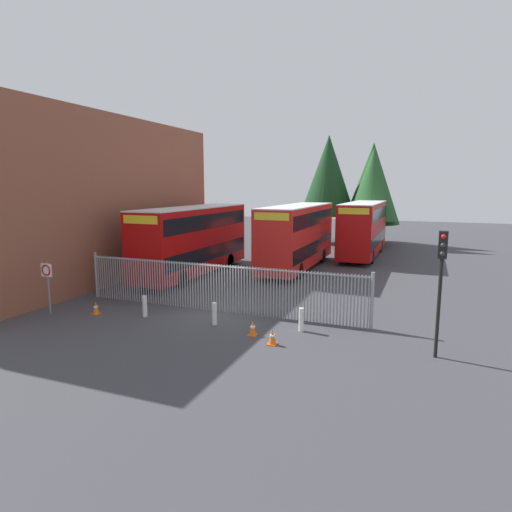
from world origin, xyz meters
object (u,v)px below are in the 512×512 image
at_px(double_decker_bus_behind_fence_left, 297,234).
at_px(speed_limit_sign_post, 47,276).
at_px(bollard_near_left, 145,306).
at_px(traffic_cone_mid_forecourt, 272,337).
at_px(double_decker_bus_near_gate, 193,238).
at_px(bollard_near_right, 301,320).
at_px(double_decker_bus_behind_fence_right, 364,227).
at_px(bollard_center_front, 215,314).
at_px(traffic_light_kerbside, 441,271).
at_px(traffic_cone_near_kerb, 253,328).
at_px(traffic_cone_by_gate, 96,308).

distance_m(double_decker_bus_behind_fence_left, speed_limit_sign_post, 16.45).
relative_size(bollard_near_left, traffic_cone_mid_forecourt, 1.61).
xyz_separation_m(double_decker_bus_near_gate, bollard_near_right, (9.46, -7.97, -1.95)).
distance_m(double_decker_bus_behind_fence_right, traffic_cone_mid_forecourt, 21.77).
xyz_separation_m(bollard_center_front, traffic_light_kerbside, (8.54, -0.34, 2.51)).
height_order(traffic_cone_near_kerb, traffic_light_kerbside, traffic_light_kerbside).
relative_size(double_decker_bus_behind_fence_right, bollard_near_right, 11.38).
xyz_separation_m(traffic_cone_by_gate, speed_limit_sign_post, (-1.87, -0.84, 1.49)).
bearing_deg(double_decker_bus_behind_fence_right, traffic_cone_mid_forecourt, -90.50).
bearing_deg(double_decker_bus_near_gate, bollard_center_front, -55.43).
height_order(bollard_near_left, traffic_cone_near_kerb, bollard_near_left).
xyz_separation_m(traffic_cone_mid_forecourt, traffic_light_kerbside, (5.53, 0.93, 2.70)).
bearing_deg(double_decker_bus_near_gate, double_decker_bus_behind_fence_right, 52.56).
relative_size(traffic_cone_by_gate, traffic_cone_near_kerb, 1.00).
distance_m(bollard_near_right, traffic_cone_mid_forecourt, 1.93).
distance_m(double_decker_bus_behind_fence_right, traffic_cone_near_kerb, 21.16).
distance_m(double_decker_bus_behind_fence_left, traffic_cone_mid_forecourt, 15.08).
height_order(double_decker_bus_behind_fence_left, double_decker_bus_behind_fence_right, same).
bearing_deg(double_decker_bus_near_gate, traffic_cone_by_gate, -88.71).
xyz_separation_m(double_decker_bus_near_gate, bollard_near_left, (2.48, -8.65, -1.95)).
height_order(double_decker_bus_behind_fence_left, traffic_cone_near_kerb, double_decker_bus_behind_fence_left).
xyz_separation_m(bollard_near_right, traffic_light_kerbside, (4.96, -0.90, 2.51)).
distance_m(double_decker_bus_near_gate, traffic_cone_by_gate, 9.42).
height_order(bollard_near_left, bollard_center_front, same).
height_order(double_decker_bus_near_gate, traffic_cone_by_gate, double_decker_bus_near_gate).
bearing_deg(bollard_near_left, double_decker_bus_near_gate, 106.02).
xyz_separation_m(bollard_near_left, bollard_center_front, (3.40, 0.12, 0.00)).
bearing_deg(bollard_near_left, traffic_light_kerbside, -1.05).
xyz_separation_m(double_decker_bus_behind_fence_right, bollard_center_front, (-3.20, -20.39, -1.95)).
relative_size(double_decker_bus_near_gate, speed_limit_sign_post, 4.50).
xyz_separation_m(traffic_cone_mid_forecourt, speed_limit_sign_post, (-10.56, -0.21, 1.49)).
bearing_deg(traffic_cone_mid_forecourt, double_decker_bus_behind_fence_left, 102.93).
distance_m(bollard_near_right, traffic_cone_near_kerb, 2.01).
relative_size(double_decker_bus_near_gate, double_decker_bus_behind_fence_left, 1.00).
distance_m(double_decker_bus_near_gate, bollard_near_left, 9.21).
height_order(traffic_cone_mid_forecourt, traffic_cone_near_kerb, same).
distance_m(double_decker_bus_near_gate, speed_limit_sign_post, 10.18).
distance_m(double_decker_bus_near_gate, traffic_light_kerbside, 16.94).
height_order(double_decker_bus_behind_fence_left, bollard_center_front, double_decker_bus_behind_fence_left).
height_order(traffic_cone_mid_forecourt, traffic_light_kerbside, traffic_light_kerbside).
height_order(traffic_cone_mid_forecourt, speed_limit_sign_post, speed_limit_sign_post).
relative_size(double_decker_bus_behind_fence_left, bollard_near_left, 11.38).
distance_m(double_decker_bus_near_gate, bollard_center_front, 10.54).
distance_m(double_decker_bus_near_gate, bollard_near_right, 12.52).
height_order(bollard_near_left, traffic_light_kerbside, traffic_light_kerbside).
bearing_deg(bollard_near_right, traffic_cone_by_gate, -172.55).
distance_m(double_decker_bus_behind_fence_left, traffic_cone_near_kerb, 14.26).
xyz_separation_m(traffic_cone_by_gate, traffic_cone_near_kerb, (7.64, 0.02, 0.00)).
bearing_deg(bollard_near_right, bollard_near_left, -174.41).
relative_size(bollard_center_front, traffic_light_kerbside, 0.22).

